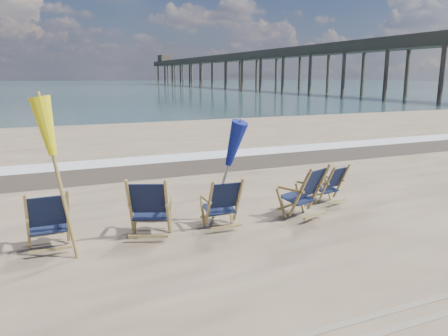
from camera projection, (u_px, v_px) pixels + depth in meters
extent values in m
plane|color=#325154|center=(43.00, 85.00, 121.72)|extent=(400.00, 400.00, 0.00)
cube|color=silver|center=(150.00, 159.00, 14.47)|extent=(200.00, 1.40, 0.01)
cube|color=#42362A|center=(163.00, 168.00, 13.13)|extent=(200.00, 2.60, 0.00)
cylinder|color=#9D8246|center=(60.00, 180.00, 6.40)|extent=(0.06, 0.06, 2.45)
cone|color=yellow|center=(56.00, 129.00, 6.25)|extent=(0.30, 0.30, 0.85)
cylinder|color=#A5A5AD|center=(225.00, 170.00, 8.10)|extent=(0.06, 0.06, 2.02)
cone|color=navy|center=(225.00, 142.00, 7.99)|extent=(0.30, 0.30, 0.85)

